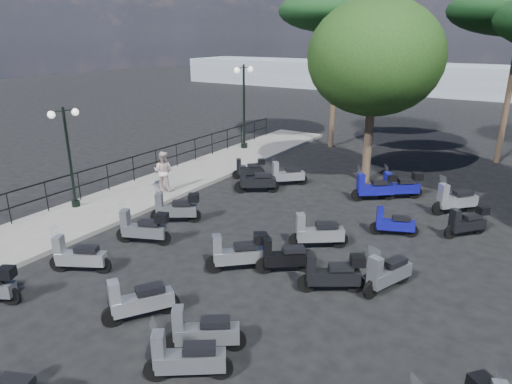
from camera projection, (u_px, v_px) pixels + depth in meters
The scene contains 28 objects.
ground at pixel (209, 285), 11.79m from camera, with size 120.00×120.00×0.00m, color black.
sidewalk at pixel (123, 201), 17.44m from camera, with size 3.00×30.00×0.15m, color #615F5C.
railing at pixel (93, 177), 17.66m from camera, with size 0.04×26.04×1.10m.
lamp_post_1 at pixel (69, 151), 16.04m from camera, with size 0.46×1.05×3.63m.
lamp_post_2 at pixel (244, 101), 24.47m from camera, with size 0.49×1.30×4.47m.
pedestrian_far at pixel (163, 171), 18.13m from camera, with size 0.79×0.61×1.62m, color beige.
scooter_2 at pixel (78, 257), 12.25m from camera, with size 1.55×0.95×1.35m.
scooter_3 at pixel (143, 228), 13.91m from camera, with size 1.64×0.90×1.38m.
scooter_4 at pixel (176, 209), 15.49m from camera, with size 1.52×1.10×1.37m.
scooter_5 at pixel (250, 169), 20.25m from camera, with size 1.25×1.02×1.18m.
scooter_8 at pixel (139, 301), 10.18m from camera, with size 1.08×1.52×1.40m.
scooter_9 at pixel (238, 253), 12.31m from camera, with size 1.41×1.32×1.40m.
scooter_10 at pixel (256, 181), 18.43m from camera, with size 1.55×1.16×1.45m.
scooter_11 at pixel (287, 175), 19.30m from camera, with size 1.32×1.25×1.37m.
scooter_14 at pixel (186, 359), 8.40m from camera, with size 1.43×1.06×1.33m.
scooter_15 at pixel (284, 257), 12.24m from camera, with size 1.35×1.09×1.30m.
scooter_16 at pixel (317, 233), 13.62m from camera, with size 1.53×1.17×1.44m.
scooter_17 at pixel (393, 224), 14.51m from camera, with size 1.44×0.74×1.20m.
scooter_21 at pixel (332, 274), 11.28m from camera, with size 1.50×1.06×1.34m.
scooter_22 at pixel (387, 274), 11.35m from camera, with size 0.85×1.66×1.38m.
scooter_23 at pixel (401, 186), 17.72m from camera, with size 1.48×1.23×1.40m.
scooter_28 at pixel (467, 223), 14.44m from camera, with size 1.13×1.31×1.26m.
scooter_29 at pixel (455, 200), 16.26m from camera, with size 1.37×1.41×1.48m.
scooter_30 at pixel (375, 188), 17.56m from camera, with size 1.48×1.23×1.40m.
scooter_31 at pixel (203, 332), 9.16m from camera, with size 1.43×1.06×1.33m.
broadleaf_tree at pixel (375, 58), 18.32m from camera, with size 5.51×5.51×7.58m.
pine_2 at pixel (338, 12), 23.80m from camera, with size 6.29×6.29×8.35m.
distant_hills at pixel (476, 81), 47.22m from camera, with size 70.00×8.00×3.00m, color gray.
Camera 1 is at (6.56, -8.10, 6.14)m, focal length 32.00 mm.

